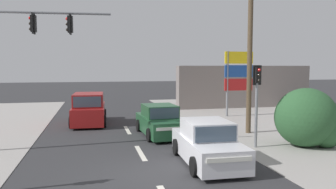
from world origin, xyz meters
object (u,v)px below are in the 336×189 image
at_px(pedestal_signal_right_kerb, 257,92).
at_px(sedan_crossing_left, 160,122).
at_px(traffic_signal_mast, 14,51).
at_px(shopping_plaza_sign, 239,74).
at_px(sedan_kerbside_parked, 207,144).
at_px(utility_pole_midground_right, 250,47).
at_px(suv_receding_far, 89,110).

distance_m(pedestal_signal_right_kerb, sedan_crossing_left, 5.26).
relative_size(traffic_signal_mast, pedestal_signal_right_kerb, 1.69).
height_order(shopping_plaza_sign, sedan_kerbside_parked, shopping_plaza_sign).
bearing_deg(sedan_crossing_left, utility_pole_midground_right, -6.93).
bearing_deg(traffic_signal_mast, suv_receding_far, 64.32).
bearing_deg(sedan_kerbside_parked, traffic_signal_mast, 153.70).
bearing_deg(shopping_plaza_sign, pedestal_signal_right_kerb, -110.65).
bearing_deg(sedan_kerbside_parked, shopping_plaza_sign, 59.54).
bearing_deg(traffic_signal_mast, shopping_plaza_sign, 27.63).
height_order(sedan_kerbside_parked, sedan_crossing_left, same).
xyz_separation_m(utility_pole_midground_right, suv_receding_far, (-8.20, 4.82, -3.65)).
distance_m(shopping_plaza_sign, sedan_kerbside_parked, 12.29).
distance_m(traffic_signal_mast, shopping_plaza_sign, 14.95).
distance_m(utility_pole_midground_right, shopping_plaza_sign, 6.36).
relative_size(shopping_plaza_sign, suv_receding_far, 1.00).
height_order(traffic_signal_mast, sedan_kerbside_parked, traffic_signal_mast).
relative_size(utility_pole_midground_right, sedan_kerbside_parked, 2.00).
distance_m(pedestal_signal_right_kerb, sedan_kerbside_parked, 3.70).
bearing_deg(traffic_signal_mast, sedan_kerbside_parked, -26.30).
relative_size(utility_pole_midground_right, shopping_plaza_sign, 1.87).
height_order(traffic_signal_mast, sedan_crossing_left, traffic_signal_mast).
bearing_deg(pedestal_signal_right_kerb, sedan_kerbside_parked, -149.60).
bearing_deg(suv_receding_far, shopping_plaza_sign, 5.33).
distance_m(sedan_kerbside_parked, sedan_crossing_left, 5.24).
xyz_separation_m(utility_pole_midground_right, pedestal_signal_right_kerb, (-1.16, -2.97, -2.11)).
xyz_separation_m(sedan_crossing_left, suv_receding_far, (-3.55, 4.25, 0.18)).
distance_m(pedestal_signal_right_kerb, shopping_plaza_sign, 9.37).
relative_size(traffic_signal_mast, sedan_crossing_left, 1.39).
relative_size(pedestal_signal_right_kerb, suv_receding_far, 0.77).
bearing_deg(sedan_crossing_left, suv_receding_far, 129.84).
bearing_deg(sedan_crossing_left, pedestal_signal_right_kerb, -45.33).
height_order(utility_pole_midground_right, pedestal_signal_right_kerb, utility_pole_midground_right).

